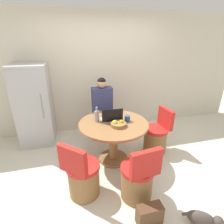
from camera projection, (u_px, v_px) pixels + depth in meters
The scene contains 14 objects.
ground_plane at pixel (122, 167), 2.98m from camera, with size 12.00×12.00×0.00m, color beige.
wall_back at pixel (102, 74), 3.94m from camera, with size 7.00×0.06×2.60m.
refrigerator at pixel (34, 106), 3.47m from camera, with size 0.65×0.65×1.61m.
dining_table at pixel (113, 133), 2.97m from camera, with size 1.16×1.16×0.74m.
chair_near_camera at pixel (138, 180), 2.32m from camera, with size 0.45×0.46×0.85m.
chair_right_side at pixel (156, 137), 3.34m from camera, with size 0.46×0.45×0.85m.
chair_near_left_corner at pixel (83, 177), 2.37m from camera, with size 0.52×0.52×0.85m.
person_seated at pixel (102, 107), 3.61m from camera, with size 0.40×0.37×1.35m.
laptop at pixel (112, 118), 2.94m from camera, with size 0.35×0.21×0.23m.
fruit_bowl at pixel (118, 124), 2.77m from camera, with size 0.25×0.25×0.10m.
coffee_cup at pixel (127, 118), 2.93m from camera, with size 0.09×0.09×0.10m.
bottle at pixel (97, 116), 2.90m from camera, with size 0.08×0.08×0.26m.
cat at pixel (203, 219), 2.03m from camera, with size 0.39×0.30×0.18m.
handbag at pixel (149, 215), 2.03m from camera, with size 0.30×0.14×0.26m.
Camera 1 is at (-0.77, -2.27, 2.02)m, focal length 28.00 mm.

